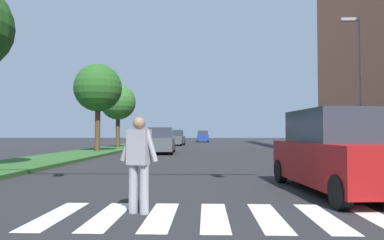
# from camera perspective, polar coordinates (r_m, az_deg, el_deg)

# --- Properties ---
(ground_plane) EXTENTS (140.00, 140.00, 0.00)m
(ground_plane) POSITION_cam_1_polar(r_m,az_deg,el_deg) (28.88, 2.43, -4.77)
(ground_plane) COLOR #262628
(crosswalk) EXTENTS (5.85, 2.20, 0.01)m
(crosswalk) POSITION_cam_1_polar(r_m,az_deg,el_deg) (6.39, 3.46, -14.72)
(crosswalk) COLOR silver
(crosswalk) RESTS_ON ground_plane
(median_strip) EXTENTS (3.44, 64.00, 0.15)m
(median_strip) POSITION_cam_1_polar(r_m,az_deg,el_deg) (27.99, -14.05, -4.65)
(median_strip) COLOR #2D5B28
(median_strip) RESTS_ON ground_plane
(tree_far) EXTENTS (3.26, 3.26, 5.97)m
(tree_far) POSITION_cam_1_polar(r_m,az_deg,el_deg) (26.07, -14.38, 4.79)
(tree_far) COLOR #4C3823
(tree_far) RESTS_ON median_strip
(tree_distant) EXTENTS (3.08, 3.08, 5.47)m
(tree_distant) POSITION_cam_1_polar(r_m,az_deg,el_deg) (32.71, -11.41, 2.68)
(tree_distant) COLOR #4C3823
(tree_distant) RESTS_ON median_strip
(sidewalk_right) EXTENTS (3.00, 64.00, 0.15)m
(sidewalk_right) POSITION_cam_1_polar(r_m,az_deg,el_deg) (28.28, 20.29, -4.56)
(sidewalk_right) COLOR #9E9991
(sidewalk_right) RESTS_ON ground_plane
(street_lamp_right) EXTENTS (1.02, 0.24, 7.50)m
(street_lamp_right) POSITION_cam_1_polar(r_m,az_deg,el_deg) (21.86, 24.27, 6.57)
(street_lamp_right) COLOR slate
(street_lamp_right) RESTS_ON sidewalk_right
(pedestrian_performer) EXTENTS (0.73, 0.35, 1.69)m
(pedestrian_performer) POSITION_cam_1_polar(r_m,az_deg,el_deg) (6.55, -8.24, -6.16)
(pedestrian_performer) COLOR gray
(pedestrian_performer) RESTS_ON ground_plane
(suv_crossing) EXTENTS (2.35, 4.75, 1.97)m
(suv_crossing) POSITION_cam_1_polar(r_m,az_deg,el_deg) (9.42, 21.82, -4.77)
(suv_crossing) COLOR maroon
(suv_crossing) RESTS_ON ground_plane
(sedan_midblock) EXTENTS (1.98, 4.31, 1.76)m
(sedan_midblock) POSITION_cam_1_polar(r_m,az_deg,el_deg) (24.89, -4.86, -3.36)
(sedan_midblock) COLOR #474C51
(sedan_midblock) RESTS_ON ground_plane
(sedan_distant) EXTENTS (1.91, 4.25, 1.71)m
(sedan_distant) POSITION_cam_1_polar(r_m,az_deg,el_deg) (40.65, -2.54, -2.85)
(sedan_distant) COLOR #474C51
(sedan_distant) RESTS_ON ground_plane
(sedan_far_horizon) EXTENTS (1.88, 4.08, 1.72)m
(sedan_far_horizon) POSITION_cam_1_polar(r_m,az_deg,el_deg) (55.31, 1.69, -2.61)
(sedan_far_horizon) COLOR navy
(sedan_far_horizon) RESTS_ON ground_plane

